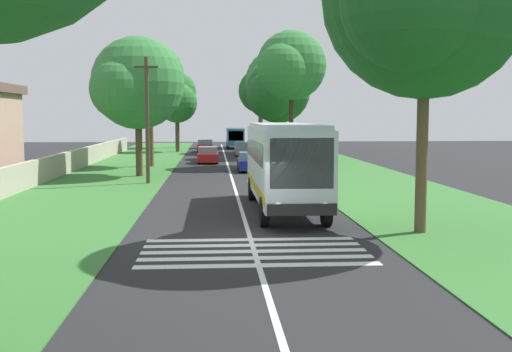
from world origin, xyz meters
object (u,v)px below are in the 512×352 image
at_px(trailing_car_1, 208,155).
at_px(roadside_tree_left_0, 135,86).
at_px(roadside_tree_right_4, 259,92).
at_px(roadside_tree_left_4, 176,104).
at_px(utility_pole, 147,118).
at_px(trailing_car_0, 250,162).
at_px(roadside_tree_right_1, 419,2).
at_px(roadside_tree_right_0, 276,93).
at_px(roadside_tree_left_1, 176,92).
at_px(roadside_tree_right_2, 289,68).
at_px(coach_bus, 284,161).
at_px(trailing_car_3, 205,146).
at_px(roadside_tree_left_2, 148,77).
at_px(trailing_car_2, 243,149).
at_px(roadside_tree_right_3, 274,82).
at_px(trailing_minibus_0, 235,136).

relative_size(trailing_car_1, roadside_tree_left_0, 0.46).
bearing_deg(roadside_tree_right_4, roadside_tree_left_4, 135.76).
relative_size(roadside_tree_left_0, utility_pole, 1.24).
distance_m(trailing_car_0, roadside_tree_right_1, 26.35).
distance_m(trailing_car_1, roadside_tree_right_0, 11.21).
xyz_separation_m(trailing_car_0, roadside_tree_left_1, (34.60, 7.40, 6.39)).
bearing_deg(roadside_tree_right_2, coach_bus, 172.59).
bearing_deg(roadside_tree_right_1, trailing_car_3, 8.86).
bearing_deg(utility_pole, roadside_tree_left_2, 5.46).
height_order(trailing_car_1, roadside_tree_right_0, roadside_tree_right_0).
bearing_deg(roadside_tree_left_2, trailing_car_2, -31.09).
xyz_separation_m(roadside_tree_right_0, roadside_tree_right_4, (20.58, 0.13, 0.85)).
distance_m(trailing_car_0, trailing_car_3, 25.80).
bearing_deg(roadside_tree_right_2, trailing_car_1, 60.75).
distance_m(roadside_tree_left_1, roadside_tree_right_4, 10.86).
bearing_deg(roadside_tree_left_2, trailing_car_0, -120.58).
height_order(trailing_car_3, roadside_tree_left_1, roadside_tree_left_1).
distance_m(trailing_car_3, roadside_tree_right_0, 13.58).
bearing_deg(roadside_tree_right_2, trailing_car_2, 12.58).
distance_m(roadside_tree_left_4, roadside_tree_right_4, 14.70).
height_order(roadside_tree_left_2, roadside_tree_right_3, roadside_tree_right_3).
bearing_deg(roadside_tree_right_2, trailing_car_0, 143.55).
bearing_deg(roadside_tree_right_2, trailing_minibus_0, 6.84).
height_order(trailing_car_0, roadside_tree_left_2, roadside_tree_left_2).
bearing_deg(roadside_tree_left_1, utility_pole, -178.97).
bearing_deg(roadside_tree_right_0, trailing_car_2, 46.55).
height_order(trailing_car_3, roadside_tree_right_1, roadside_tree_right_1).
bearing_deg(trailing_car_2, trailing_car_1, 160.38).
height_order(roadside_tree_left_1, roadside_tree_right_1, roadside_tree_right_1).
xyz_separation_m(roadside_tree_right_2, roadside_tree_right_3, (19.59, -0.70, -0.11)).
bearing_deg(roadside_tree_right_1, utility_pole, 33.23).
bearing_deg(roadside_tree_right_4, trailing_car_1, 166.72).
bearing_deg(coach_bus, roadside_tree_left_0, 27.08).
bearing_deg(roadside_tree_right_2, utility_pole, 142.21).
bearing_deg(roadside_tree_left_0, roadside_tree_left_1, -0.66).
relative_size(roadside_tree_left_1, roadside_tree_right_1, 0.83).
bearing_deg(roadside_tree_right_1, roadside_tree_left_1, 11.09).
relative_size(roadside_tree_right_0, roadside_tree_right_1, 0.83).
xyz_separation_m(coach_bus, roadside_tree_left_1, (54.18, 7.70, 4.91)).
relative_size(trailing_car_0, roadside_tree_right_1, 0.37).
bearing_deg(trailing_minibus_0, trailing_car_1, 172.49).
xyz_separation_m(trailing_car_1, roadside_tree_left_4, (17.17, 3.66, 4.77)).
distance_m(coach_bus, trailing_car_0, 19.64).
height_order(roadside_tree_left_4, utility_pole, roadside_tree_left_4).
bearing_deg(trailing_car_2, roadside_tree_right_2, -167.42).
relative_size(roadside_tree_right_0, roadside_tree_right_3, 0.84).
height_order(roadside_tree_left_0, roadside_tree_right_0, roadside_tree_right_0).
bearing_deg(roadside_tree_left_4, roadside_tree_left_0, 178.00).
relative_size(roadside_tree_right_3, utility_pole, 1.52).
bearing_deg(roadside_tree_left_4, coach_bus, -171.03).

